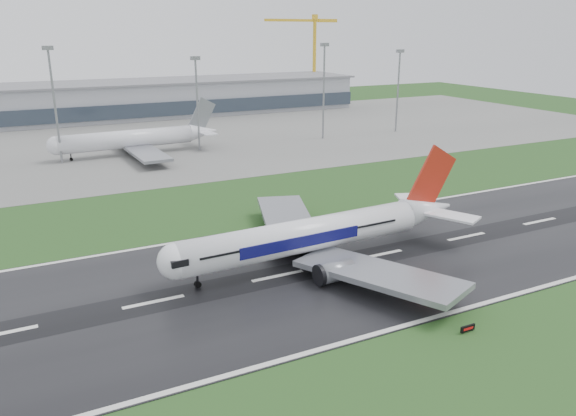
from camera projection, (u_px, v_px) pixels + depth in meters
ground at (278, 276)px, 89.46m from camera, size 520.00×520.00×0.00m
runway at (278, 276)px, 89.44m from camera, size 400.00×45.00×0.10m
apron at (125, 142)px, 195.93m from camera, size 400.00×130.00×0.08m
terminal at (97, 102)px, 244.76m from camera, size 240.00×36.00×15.00m
main_airliner at (324, 213)px, 93.38m from camera, size 59.52×56.91×16.90m
parked_airliner at (133, 129)px, 174.50m from camera, size 56.52×52.93×15.95m
tower_crane at (314, 59)px, 302.98m from camera, size 46.04×8.30×45.40m
runway_sign at (468, 329)px, 72.81m from camera, size 2.29×0.82×1.04m
floodmast_2 at (55, 109)px, 159.91m from camera, size 0.64×0.64×32.37m
floodmast_3 at (198, 106)px, 178.48m from camera, size 0.64×0.64×28.73m
floodmast_4 at (324, 94)px, 197.78m from camera, size 0.64×0.64×32.26m
floodmast_5 at (398, 93)px, 212.05m from camera, size 0.64×0.64×29.60m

